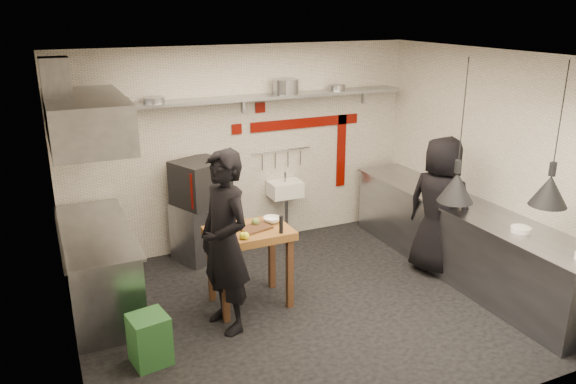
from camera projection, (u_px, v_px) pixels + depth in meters
name	position (u px, v px, depth m)	size (l,w,h in m)	color
floor	(310.00, 307.00, 6.42)	(5.00, 5.00, 0.00)	black
ceiling	(313.00, 57.00, 5.54)	(5.00, 5.00, 0.00)	beige
wall_back	(244.00, 148.00, 7.80)	(5.00, 0.04, 2.80)	silver
wall_front	(438.00, 272.00, 4.17)	(5.00, 0.04, 2.80)	silver
wall_left	(61.00, 228.00, 5.00)	(0.04, 4.20, 2.80)	silver
wall_right	(491.00, 165.00, 6.96)	(0.04, 4.20, 2.80)	silver
red_band_horiz	(306.00, 123.00, 8.06)	(1.70, 0.02, 0.14)	#620902
red_band_vert	(341.00, 151.00, 8.45)	(0.14, 0.02, 1.10)	#620902
red_tile_a	(260.00, 108.00, 7.70)	(0.14, 0.02, 0.14)	#620902
red_tile_b	(237.00, 129.00, 7.65)	(0.14, 0.02, 0.14)	#620902
back_shelf	(247.00, 98.00, 7.41)	(4.60, 0.34, 0.04)	gray
shelf_bracket_left	(97.00, 115.00, 6.83)	(0.04, 0.06, 0.24)	gray
shelf_bracket_mid	(243.00, 104.00, 7.57)	(0.04, 0.06, 0.24)	gray
shelf_bracket_right	(364.00, 95.00, 8.32)	(0.04, 0.06, 0.24)	gray
pan_far_left	(119.00, 101.00, 6.75)	(0.25, 0.25, 0.09)	gray
pan_mid_left	(154.00, 100.00, 6.92)	(0.27, 0.27, 0.07)	gray
stock_pot	(286.00, 86.00, 7.60)	(0.35, 0.35, 0.20)	gray
pan_right	(337.00, 88.00, 7.93)	(0.23, 0.23, 0.08)	gray
oven_stand	(199.00, 231.00, 7.55)	(0.59, 0.54, 0.80)	gray
combi_oven	(201.00, 182.00, 7.31)	(0.62, 0.58, 0.58)	black
oven_door	(205.00, 188.00, 7.11)	(0.45, 0.03, 0.46)	#620902
oven_glass	(206.00, 188.00, 7.09)	(0.37, 0.02, 0.34)	black
hand_sink	(285.00, 189.00, 8.05)	(0.46, 0.34, 0.22)	white
sink_tap	(285.00, 177.00, 8.00)	(0.03, 0.03, 0.14)	gray
sink_drain	(286.00, 218.00, 8.16)	(0.06, 0.06, 0.66)	gray
utensil_rail	(281.00, 150.00, 8.00)	(0.02, 0.02, 0.90)	gray
counter_right	(462.00, 240.00, 7.13)	(0.70, 3.80, 0.90)	gray
counter_right_top	(465.00, 206.00, 6.98)	(0.76, 3.90, 0.03)	gray
small_bowl_right	(521.00, 229.00, 6.14)	(0.22, 0.22, 0.05)	white
counter_left	(99.00, 269.00, 6.34)	(0.70, 1.90, 0.90)	gray
counter_left_top	(95.00, 231.00, 6.20)	(0.76, 2.00, 0.03)	gray
extractor_hood	(87.00, 120.00, 5.83)	(0.78, 1.60, 0.50)	gray
hood_duct	(56.00, 83.00, 5.60)	(0.28, 0.28, 0.50)	gray
green_bin	(150.00, 339.00, 5.36)	(0.34, 0.34, 0.50)	#27602C
prep_table	(250.00, 267.00, 6.37)	(0.92, 0.64, 0.92)	olive
cutting_board	(255.00, 228.00, 6.23)	(0.33, 0.23, 0.03)	#52321E
pepper_mill	(281.00, 224.00, 6.10)	(0.04, 0.04, 0.20)	black
lemon_a	(243.00, 235.00, 5.96)	(0.08, 0.08, 0.08)	#F2FF25
lemon_b	(246.00, 236.00, 5.96)	(0.08, 0.08, 0.08)	#F2FF25
veg_ball	(255.00, 222.00, 6.31)	(0.09, 0.09, 0.09)	olive
steel_tray	(225.00, 228.00, 6.22)	(0.18, 0.12, 0.03)	gray
bowl	(272.00, 220.00, 6.42)	(0.20, 0.20, 0.06)	white
heat_lamp_near	(461.00, 132.00, 5.81)	(0.39, 0.39, 1.53)	black
heat_lamp_far	(558.00, 136.00, 5.49)	(0.38, 0.38, 1.46)	black
chef_left	(225.00, 242.00, 5.75)	(0.71, 0.47, 1.95)	black
chef_right	(440.00, 206.00, 7.04)	(0.87, 0.57, 1.78)	black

